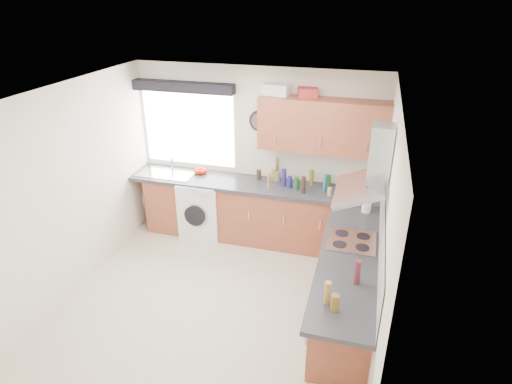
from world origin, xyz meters
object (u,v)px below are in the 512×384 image
(oven, at_px, (348,277))
(extractor_hood, at_px, (370,170))
(upper_cabinets, at_px, (323,126))
(washing_machine, at_px, (202,207))

(oven, distance_m, extractor_hood, 1.35)
(upper_cabinets, bearing_deg, oven, -67.46)
(oven, distance_m, washing_machine, 2.54)
(oven, xyz_separation_m, washing_machine, (-2.26, 1.16, 0.02))
(oven, bearing_deg, washing_machine, 152.86)
(oven, relative_size, upper_cabinets, 0.50)
(extractor_hood, distance_m, upper_cabinets, 1.48)
(oven, bearing_deg, extractor_hood, -0.00)
(extractor_hood, bearing_deg, oven, 180.00)
(washing_machine, bearing_deg, oven, -31.43)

